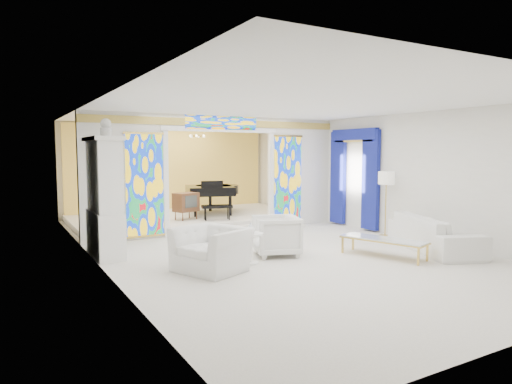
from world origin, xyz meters
TOP-DOWN VIEW (x-y plane):
  - floor at (0.00, 0.00)m, footprint 12.00×12.00m
  - ceiling at (0.00, 0.00)m, footprint 7.00×12.00m
  - wall_back at (0.00, 6.00)m, footprint 7.00×0.02m
  - wall_left at (-3.50, 0.00)m, footprint 0.02×12.00m
  - wall_right at (3.50, 0.00)m, footprint 0.02×12.00m
  - partition_wall at (0.00, 2.00)m, footprint 7.00×0.22m
  - stained_glass_left at (-2.03, 1.89)m, footprint 0.90×0.04m
  - stained_glass_right at (2.03, 1.89)m, footprint 0.90×0.04m
  - stained_glass_transom at (0.00, 1.89)m, footprint 2.00×0.04m
  - alcove_platform at (0.00, 4.10)m, footprint 6.80×3.80m
  - gold_curtain_back at (0.00, 5.88)m, footprint 6.70×0.10m
  - chandelier at (0.20, 4.00)m, footprint 0.48×0.48m
  - blue_drapes at (3.40, 0.70)m, footprint 0.14×1.85m
  - china_cabinet at (-3.22, 0.60)m, footprint 0.56×1.46m
  - armchair_left at (-1.85, -1.54)m, footprint 1.41×1.49m
  - armchair_right at (-0.23, -1.09)m, footprint 1.12×1.10m
  - sofa at (2.95, -2.33)m, footprint 1.86×2.68m
  - side_table at (-1.01, -1.43)m, footprint 0.60×0.60m
  - vase at (-1.01, -1.43)m, footprint 0.24×0.24m
  - coffee_table at (1.53, -2.28)m, footprint 1.05×1.77m
  - floor_lamp at (3.20, -0.69)m, footprint 0.46×0.46m
  - grand_piano at (0.79, 4.18)m, footprint 2.08×2.71m
  - tv_console at (-0.47, 3.28)m, footprint 0.76×0.63m

SIDE VIEW (x-z plane):
  - floor at x=0.00m, z-range 0.00..0.00m
  - alcove_platform at x=0.00m, z-range 0.00..0.18m
  - coffee_table at x=1.53m, z-range 0.16..0.54m
  - sofa at x=2.95m, z-range 0.00..0.73m
  - side_table at x=-1.01m, z-range 0.09..0.67m
  - armchair_left at x=-1.85m, z-range 0.00..0.76m
  - armchair_right at x=-0.23m, z-range 0.00..0.81m
  - tv_console at x=-0.47m, z-range 0.29..1.05m
  - vase at x=-1.01m, z-range 0.58..0.77m
  - grand_piano at x=0.79m, z-range 0.36..1.40m
  - china_cabinet at x=-3.22m, z-range -0.19..2.53m
  - stained_glass_left at x=-2.03m, z-range 0.10..2.50m
  - stained_glass_right at x=2.03m, z-range 0.10..2.50m
  - floor_lamp at x=3.20m, z-range 0.57..2.17m
  - wall_back at x=0.00m, z-range 0.00..3.00m
  - wall_left at x=-3.50m, z-range 0.00..3.00m
  - wall_right at x=3.50m, z-range 0.00..3.00m
  - gold_curtain_back at x=0.00m, z-range 0.05..2.95m
  - blue_drapes at x=3.40m, z-range 0.25..2.90m
  - partition_wall at x=0.00m, z-range 0.15..3.15m
  - chandelier at x=0.20m, z-range 2.40..2.70m
  - stained_glass_transom at x=0.00m, z-range 2.65..2.99m
  - ceiling at x=0.00m, z-range 2.99..3.01m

